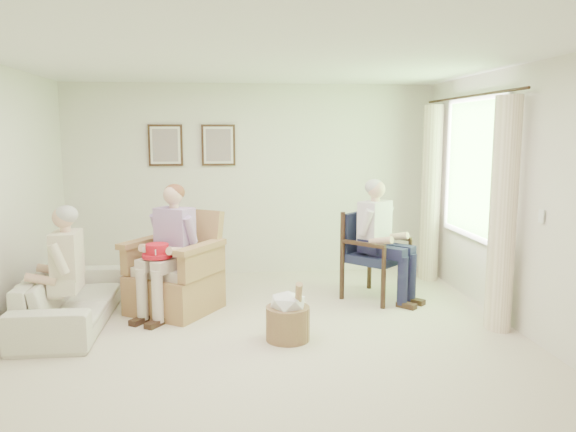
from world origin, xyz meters
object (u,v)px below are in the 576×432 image
object	(u,v)px
sofa	(72,297)
person_dark	(379,231)
wicker_armchair	(175,279)
person_sofa	(62,264)
wood_armchair	(374,251)
hatbox	(288,316)
person_wicker	(172,241)
red_hat	(157,252)

from	to	relation	value
sofa	person_dark	size ratio (longest dim) A/B	1.36
wicker_armchair	sofa	size ratio (longest dim) A/B	0.58
wicker_armchair	person_sofa	distance (m)	1.22
wood_armchair	hatbox	xyz separation A→B (m)	(-1.19, -1.34, -0.31)
person_dark	person_sofa	bearing A→B (deg)	148.96
wicker_armchair	hatbox	xyz separation A→B (m)	(1.14, -1.04, -0.11)
wicker_armchair	hatbox	distance (m)	1.55
sofa	hatbox	size ratio (longest dim) A/B	3.08
sofa	person_dark	bearing A→B (deg)	-82.33
hatbox	person_wicker	bearing A→B (deg)	141.98
person_sofa	hatbox	size ratio (longest dim) A/B	2.01
person_dark	red_hat	bearing A→B (deg)	146.78
hatbox	wicker_armchair	bearing A→B (deg)	137.75
red_hat	hatbox	distance (m)	1.56
red_hat	hatbox	xyz separation A→B (m)	(1.28, -0.73, -0.49)
red_hat	person_dark	bearing A→B (deg)	10.05
sofa	hatbox	world-z (taller)	hatbox
wood_armchair	wicker_armchair	bearing A→B (deg)	144.01
wood_armchair	person_wicker	bearing A→B (deg)	147.48
person_wicker	hatbox	bearing A→B (deg)	-5.42
person_sofa	red_hat	world-z (taller)	person_sofa
wicker_armchair	wood_armchair	size ratio (longest dim) A/B	1.09
wood_armchair	red_hat	size ratio (longest dim) A/B	3.22
person_wicker	person_dark	xyz separation A→B (m)	(2.33, 0.28, 0.01)
red_hat	hatbox	world-z (taller)	red_hat
wood_armchair	person_sofa	distance (m)	3.46
wicker_armchair	sofa	bearing A→B (deg)	-129.93
red_hat	sofa	bearing A→B (deg)	-179.17
person_dark	hatbox	distance (m)	1.76
sofa	wood_armchair	bearing A→B (deg)	-79.54
hatbox	wood_armchair	bearing A→B (deg)	48.40
wicker_armchair	red_hat	distance (m)	0.51
person_sofa	red_hat	xyz separation A→B (m)	(0.88, 0.29, 0.04)
person_dark	person_sofa	xyz separation A→B (m)	(-3.34, -0.72, -0.13)
wood_armchair	person_dark	xyz separation A→B (m)	(-0.00, -0.17, 0.27)
wicker_armchair	hatbox	world-z (taller)	wicker_armchair
sofa	person_sofa	xyz separation A→B (m)	(0.00, -0.27, 0.41)
wicker_armchair	red_hat	world-z (taller)	wicker_armchair
person_wicker	person_sofa	xyz separation A→B (m)	(-1.02, -0.45, -0.12)
sofa	person_sofa	distance (m)	0.50
wicker_armchair	hatbox	size ratio (longest dim) A/B	1.79
sofa	hatbox	distance (m)	2.27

